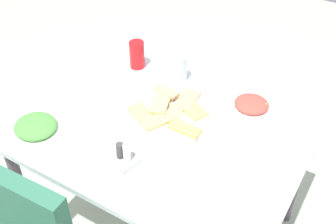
{
  "coord_description": "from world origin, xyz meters",
  "views": [
    {
      "loc": [
        -0.62,
        1.02,
        1.76
      ],
      "look_at": [
        0.0,
        -0.01,
        0.76
      ],
      "focal_mm": 44.82,
      "sensor_mm": 36.0,
      "label": 1
    }
  ],
  "objects": [
    {
      "name": "dining_table",
      "position": [
        0.0,
        0.0,
        0.65
      ],
      "size": [
        1.05,
        0.88,
        0.73
      ],
      "color": "white",
      "rests_on": "ground_plane"
    },
    {
      "name": "soda_can",
      "position": [
        0.3,
        -0.24,
        0.79
      ],
      "size": [
        0.09,
        0.09,
        0.12
      ],
      "primitive_type": "cylinder",
      "rotation": [
        0.0,
        0.0,
        5.49
      ],
      "color": "red",
      "rests_on": "dining_table"
    },
    {
      "name": "pide_platter",
      "position": [
        0.0,
        -0.02,
        0.74
      ],
      "size": [
        0.32,
        0.33,
        0.04
      ],
      "color": "white",
      "rests_on": "dining_table"
    },
    {
      "name": "spoon",
      "position": [
        -0.14,
        0.23,
        0.74
      ],
      "size": [
        0.18,
        0.06,
        0.0
      ],
      "primitive_type": "cube",
      "rotation": [
        0.0,
        0.0,
        -0.27
      ],
      "color": "silver",
      "rests_on": "paper_napkin"
    },
    {
      "name": "salad_plate_rice",
      "position": [
        -0.24,
        -0.22,
        0.75
      ],
      "size": [
        0.22,
        0.22,
        0.04
      ],
      "color": "white",
      "rests_on": "dining_table"
    },
    {
      "name": "condiment_caddy",
      "position": [
        0.01,
        0.26,
        0.75
      ],
      "size": [
        0.11,
        0.11,
        0.08
      ],
      "color": "#B2B2B7",
      "rests_on": "dining_table"
    },
    {
      "name": "salad_plate_greens",
      "position": [
        0.37,
        0.3,
        0.75
      ],
      "size": [
        0.23,
        0.23,
        0.04
      ],
      "color": "white",
      "rests_on": "dining_table"
    },
    {
      "name": "drinking_glass",
      "position": [
        0.09,
        -0.25,
        0.79
      ],
      "size": [
        0.07,
        0.07,
        0.12
      ],
      "primitive_type": "cylinder",
      "color": "silver",
      "rests_on": "dining_table"
    },
    {
      "name": "paper_napkin",
      "position": [
        -0.14,
        0.21,
        0.73
      ],
      "size": [
        0.2,
        0.2,
        0.0
      ],
      "primitive_type": "cube",
      "rotation": [
        0.0,
        0.0,
        -0.28
      ],
      "color": "white",
      "rests_on": "dining_table"
    },
    {
      "name": "fork",
      "position": [
        -0.14,
        0.2,
        0.74
      ],
      "size": [
        0.19,
        0.05,
        0.0
      ],
      "primitive_type": "cube",
      "rotation": [
        0.0,
        0.0,
        -0.21
      ],
      "color": "silver",
      "rests_on": "paper_napkin"
    }
  ]
}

